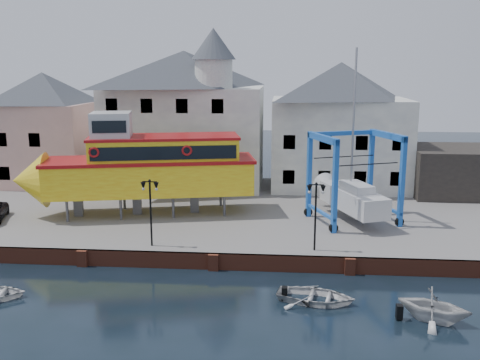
{
  "coord_description": "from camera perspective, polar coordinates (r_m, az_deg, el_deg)",
  "views": [
    {
      "loc": [
        4.07,
        -29.73,
        11.95
      ],
      "look_at": [
        1.0,
        7.0,
        4.0
      ],
      "focal_mm": 40.0,
      "sensor_mm": 36.0,
      "label": 1
    }
  ],
  "objects": [
    {
      "name": "motorboat_c",
      "position": [
        27.92,
        19.89,
        -13.95
      ],
      "size": [
        4.24,
        4.02,
        1.76
      ],
      "primitive_type": "imported",
      "rotation": [
        0.0,
        0.0,
        1.15
      ],
      "color": "silver",
      "rests_on": "ground"
    },
    {
      "name": "tour_boat",
      "position": [
        40.18,
        -11.01,
        1.4
      ],
      "size": [
        17.98,
        7.69,
        7.62
      ],
      "rotation": [
        0.0,
        0.0,
        0.21
      ],
      "color": "#59595E",
      "rests_on": "hardstanding"
    },
    {
      "name": "building_pink",
      "position": [
        52.9,
        -20.0,
        5.15
      ],
      "size": [
        8.0,
        7.0,
        10.3
      ],
      "color": "tan",
      "rests_on": "hardstanding"
    },
    {
      "name": "hardstanding",
      "position": [
        42.51,
        -0.9,
        -3.46
      ],
      "size": [
        44.0,
        22.0,
        1.0
      ],
      "primitive_type": "cube",
      "color": "slate",
      "rests_on": "ground"
    },
    {
      "name": "motorboat_b",
      "position": [
        28.52,
        8.06,
        -12.73
      ],
      "size": [
        4.48,
        3.59,
        0.83
      ],
      "primitive_type": "imported",
      "rotation": [
        0.0,
        0.0,
        1.37
      ],
      "color": "silver",
      "rests_on": "ground"
    },
    {
      "name": "travel_lift",
      "position": [
        39.34,
        11.49,
        -1.18
      ],
      "size": [
        6.86,
        8.21,
        12.12
      ],
      "rotation": [
        0.0,
        0.0,
        0.38
      ],
      "color": "blue",
      "rests_on": "hardstanding"
    },
    {
      "name": "shed_dark",
      "position": [
        49.87,
        22.11,
        0.93
      ],
      "size": [
        8.0,
        7.0,
        4.0
      ],
      "primitive_type": "cube",
      "color": "black",
      "rests_on": "hardstanding"
    },
    {
      "name": "building_white_right",
      "position": [
        49.27,
        10.54,
        5.73
      ],
      "size": [
        12.0,
        8.0,
        11.2
      ],
      "color": "beige",
      "rests_on": "hardstanding"
    },
    {
      "name": "quay_wall",
      "position": [
        32.22,
        -2.83,
        -8.66
      ],
      "size": [
        44.0,
        0.47,
        1.0
      ],
      "color": "brown",
      "rests_on": "ground"
    },
    {
      "name": "lamp_post_left",
      "position": [
        32.9,
        -9.57,
        -1.67
      ],
      "size": [
        1.12,
        0.32,
        4.2
      ],
      "color": "black",
      "rests_on": "hardstanding"
    },
    {
      "name": "ground",
      "position": [
        32.3,
        -2.84,
        -9.56
      ],
      "size": [
        140.0,
        140.0,
        0.0
      ],
      "primitive_type": "plane",
      "color": "black",
      "rests_on": "ground"
    },
    {
      "name": "building_white_main",
      "position": [
        49.16,
        -5.76,
        6.73
      ],
      "size": [
        14.0,
        8.3,
        14.0
      ],
      "color": "beige",
      "rests_on": "hardstanding"
    },
    {
      "name": "lamp_post_right",
      "position": [
        31.95,
        8.1,
        -2.04
      ],
      "size": [
        1.12,
        0.32,
        4.2
      ],
      "color": "black",
      "rests_on": "hardstanding"
    }
  ]
}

